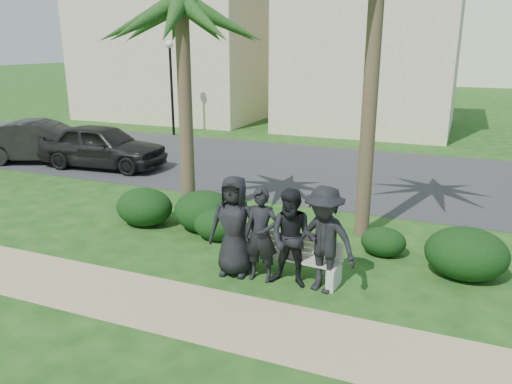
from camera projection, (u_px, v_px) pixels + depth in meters
ground at (249, 269)px, 9.58m from camera, size 160.00×160.00×0.00m
footpath at (205, 314)px, 7.98m from camera, size 30.00×1.60×0.01m
asphalt_street at (343, 173)px, 16.66m from camera, size 160.00×8.00×0.01m
stucco_bldg_left at (181, 52)px, 28.85m from camera, size 10.40×8.40×7.30m
stucco_bldg_right at (372, 53)px, 24.83m from camera, size 8.40×8.40×7.30m
street_lamp at (171, 71)px, 22.64m from camera, size 0.36×0.36×4.29m
park_bench at (283, 258)px, 9.22m from camera, size 2.17×0.66×0.75m
man_a at (234, 226)px, 9.13m from camera, size 0.98×0.70×1.89m
man_b at (261, 235)px, 8.90m from camera, size 0.65×0.44×1.74m
man_c at (292, 239)px, 8.68m from camera, size 0.88×0.69×1.78m
man_d at (324, 240)px, 8.49m from camera, size 1.36×0.98×1.89m
hedge_a at (144, 206)px, 11.82m from camera, size 1.39×1.15×0.90m
hedge_b at (205, 210)px, 11.43m from camera, size 1.47×1.21×0.96m
hedge_c at (218, 223)px, 10.96m from camera, size 1.11×0.91×0.72m
hedge_e at (383, 241)px, 10.14m from camera, size 0.91×0.75×0.59m
hedge_f at (467, 252)px, 9.13m from camera, size 1.49×1.23×0.97m
palm_left at (181, 9)px, 10.79m from camera, size 3.00×3.00×5.85m
car_a at (103, 146)px, 17.16m from camera, size 4.56×2.13×1.51m
car_b at (44, 141)px, 18.03m from camera, size 4.75×3.28×1.48m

